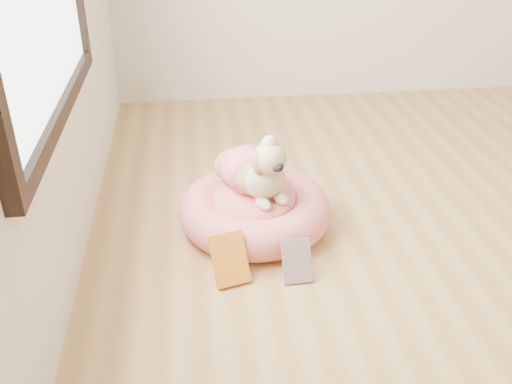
{
  "coord_description": "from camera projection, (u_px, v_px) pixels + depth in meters",
  "views": [
    {
      "loc": [
        -1.53,
        -1.52,
        1.39
      ],
      "look_at": [
        -1.27,
        0.56,
        0.2
      ],
      "focal_mm": 40.0,
      "sensor_mm": 36.0,
      "label": 1
    }
  ],
  "objects": [
    {
      "name": "pet_bed",
      "position": [
        255.0,
        210.0,
        2.51
      ],
      "size": [
        0.67,
        0.67,
        0.17
      ],
      "color": "#F66075",
      "rests_on": "floor"
    },
    {
      "name": "dog",
      "position": [
        255.0,
        159.0,
        2.4
      ],
      "size": [
        0.44,
        0.51,
        0.31
      ],
      "primitive_type": null,
      "rotation": [
        0.0,
        0.0,
        0.41
      ],
      "color": "brown",
      "rests_on": "pet_bed"
    },
    {
      "name": "book_yellow",
      "position": [
        229.0,
        259.0,
        2.18
      ],
      "size": [
        0.16,
        0.16,
        0.19
      ],
      "primitive_type": "cube",
      "rotation": [
        -0.57,
        0.0,
        0.26
      ],
      "color": "#F3AC19",
      "rests_on": "floor"
    },
    {
      "name": "book_white",
      "position": [
        297.0,
        261.0,
        2.19
      ],
      "size": [
        0.12,
        0.1,
        0.16
      ],
      "primitive_type": "cube",
      "rotation": [
        -0.47,
        0.0,
        0.05
      ],
      "color": "white",
      "rests_on": "floor"
    }
  ]
}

